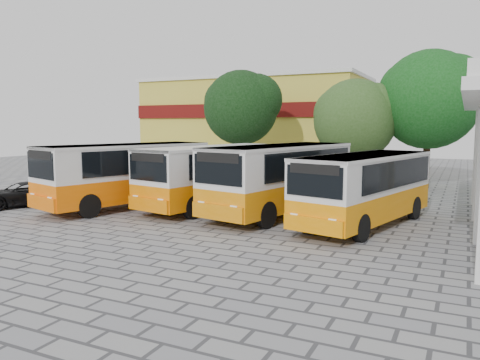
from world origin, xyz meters
The scene contains 10 objects.
ground centered at (0.00, 0.00, 0.00)m, with size 90.00×90.00×0.00m, color gray.
shophouse_block centered at (-11.00, 25.99, 4.16)m, with size 20.40×10.40×8.30m.
bus_far_left centered at (-7.39, 2.37, 1.76)m, with size 4.82×8.93×3.04m.
bus_centre_left centered at (-3.52, 4.00, 1.71)m, with size 4.11×8.57×2.95m.
bus_centre_right centered at (-0.02, 3.80, 1.78)m, with size 4.35×8.95×3.07m.
bus_far_right centered at (3.79, 3.05, 1.63)m, with size 4.18×8.22×2.81m.
tree_left centered at (-7.42, 15.30, 5.37)m, with size 5.62×5.35×7.88m.
tree_middle centered at (0.88, 14.73, 4.44)m, with size 5.45×5.19×6.87m.
tree_right centered at (5.14, 16.04, 5.72)m, with size 6.41×6.10×8.57m.
parked_car centered at (-12.24, 0.36, 0.58)m, with size 1.92×4.17×1.16m, color black.
Camera 1 is at (7.26, -15.40, 3.93)m, focal length 35.00 mm.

